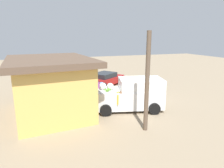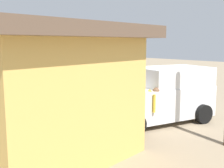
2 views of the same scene
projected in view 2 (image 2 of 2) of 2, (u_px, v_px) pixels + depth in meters
The scene contains 8 objects.
ground_plane at pixel (136, 109), 11.60m from camera, with size 60.00×60.00×0.00m, color gray.
storefront_bar at pixel (24, 86), 7.39m from camera, with size 6.34×4.86×3.17m.
delivery_van at pixel (159, 95), 9.70m from camera, with size 2.88×4.71×2.99m.
parked_sedan at pixel (68, 85), 14.50m from camera, with size 3.76×4.26×1.17m.
vendor_standing at pixel (109, 98), 9.35m from camera, with size 0.57×0.37×1.59m.
customer_bending at pixel (145, 104), 8.76m from camera, with size 0.74×0.74×1.37m.
unloaded_banana_pile at pixel (78, 127), 8.43m from camera, with size 0.88×0.90×0.46m.
paint_bucket at pixel (75, 110), 10.81m from camera, with size 0.30×0.30×0.35m, color #BF3F33.
Camera 2 is at (-7.65, 8.39, 2.77)m, focal length 44.52 mm.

